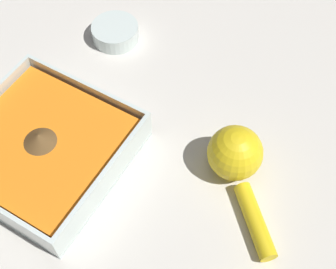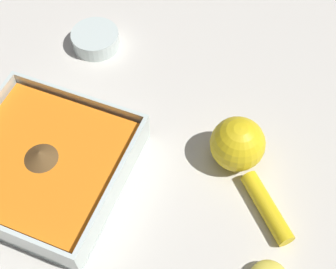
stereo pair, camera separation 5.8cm
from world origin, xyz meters
The scene contains 4 objects.
ground_plane centered at (0.00, 0.00, 0.00)m, with size 4.00×4.00×0.00m, color beige.
square_dish centered at (-0.02, 0.02, 0.02)m, with size 0.23×0.23×0.06m.
spice_bowl centered at (0.03, -0.24, 0.01)m, with size 0.08×0.08×0.03m.
lemon_squeezer centered at (-0.27, -0.10, 0.04)m, with size 0.15×0.15×0.08m.
Camera 1 is at (-0.35, 0.24, 0.60)m, focal length 50.00 mm.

